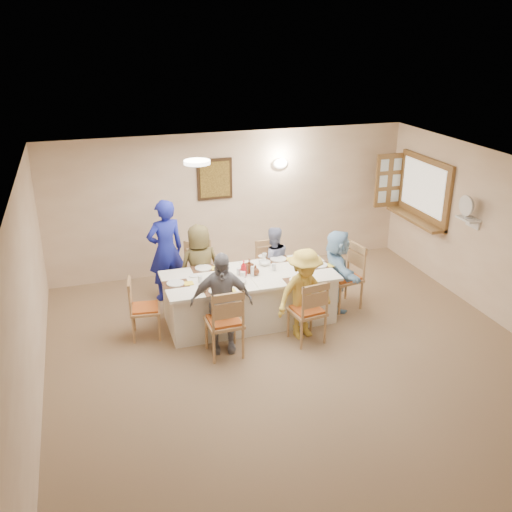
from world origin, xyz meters
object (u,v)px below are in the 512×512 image
object	(u,v)px
diner_front_left	(221,303)
chair_front_right	(307,310)
serving_hatch	(424,190)
diner_back_left	(200,267)
chair_front_left	(224,320)
chair_left_end	(145,308)
chair_back_right	(270,269)
dining_table	(250,298)
chair_right_end	(344,277)
caregiver	(166,250)
diner_back_right	(273,263)
desk_fan	(468,210)
diner_front_right	(304,294)
condiment_ketchup	(244,268)
diner_right_end	(337,270)
chair_back_left	(199,275)

from	to	relation	value
diner_front_left	chair_front_right	bearing A→B (deg)	5.27
serving_hatch	diner_back_left	distance (m)	4.20
chair_front_left	chair_left_end	distance (m)	1.24
chair_back_right	diner_back_left	distance (m)	1.23
dining_table	chair_right_end	bearing A→B (deg)	0.00
diner_front_left	caregiver	distance (m)	1.89
dining_table	diner_back_right	bearing A→B (deg)	48.58
desk_fan	diner_front_right	xyz separation A→B (m)	(-2.80, -0.32, -0.88)
dining_table	condiment_ketchup	size ratio (longest dim) A/B	10.67
chair_front_left	diner_back_left	world-z (taller)	diner_back_left
chair_front_left	diner_right_end	world-z (taller)	diner_right_end
dining_table	chair_right_end	size ratio (longest dim) A/B	2.46
diner_right_end	chair_back_left	bearing A→B (deg)	75.62
chair_back_left	diner_back_right	size ratio (longest dim) A/B	0.83
diner_back_right	condiment_ketchup	world-z (taller)	diner_back_right
serving_hatch	diner_front_left	world-z (taller)	serving_hatch
chair_back_left	chair_front_left	world-z (taller)	chair_front_left
desk_fan	condiment_ketchup	bearing A→B (deg)	174.21
chair_back_left	chair_left_end	size ratio (longest dim) A/B	1.11
diner_front_left	chair_front_left	bearing A→B (deg)	-79.02
diner_back_left	serving_hatch	bearing A→B (deg)	175.30
caregiver	diner_front_right	bearing A→B (deg)	118.72
chair_back_right	chair_front_left	size ratio (longest dim) A/B	0.88
diner_back_left	chair_left_end	bearing A→B (deg)	26.60
chair_back_right	chair_left_end	xyz separation A→B (m)	(-2.15, -0.80, 0.00)
chair_left_end	diner_front_right	distance (m)	2.27
condiment_ketchup	chair_right_end	bearing A→B (deg)	0.28
chair_back_left	chair_back_right	xyz separation A→B (m)	(1.20, 0.00, -0.05)
chair_left_end	diner_front_left	bearing A→B (deg)	-118.26
chair_back_right	chair_back_left	bearing A→B (deg)	178.86
dining_table	diner_back_left	distance (m)	0.96
chair_front_right	chair_front_left	bearing A→B (deg)	-8.16
diner_right_end	caregiver	distance (m)	2.73
diner_front_left	chair_back_left	bearing A→B (deg)	100.98
chair_front_right	diner_back_left	distance (m)	1.92
caregiver	chair_back_right	bearing A→B (deg)	154.70
serving_hatch	chair_front_right	xyz separation A→B (m)	(-2.91, -1.79, -1.02)
dining_table	chair_front_left	distance (m)	1.01
chair_back_left	diner_back_right	distance (m)	1.21
chair_front_right	diner_front_right	distance (m)	0.22
dining_table	diner_front_right	world-z (taller)	diner_front_right
serving_hatch	diner_right_end	bearing A→B (deg)	-154.67
serving_hatch	diner_back_left	xyz separation A→B (m)	(-4.11, -0.31, -0.82)
desk_fan	chair_back_right	world-z (taller)	desk_fan
diner_front_right	caregiver	size ratio (longest dim) A/B	0.80
diner_back_right	caregiver	world-z (taller)	caregiver
condiment_ketchup	chair_front_right	bearing A→B (deg)	-48.88
chair_front_right	diner_back_left	world-z (taller)	diner_back_left
chair_back_left	chair_back_right	bearing A→B (deg)	10.32
chair_left_end	diner_back_right	xyz separation A→B (m)	(2.15, 0.68, 0.15)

